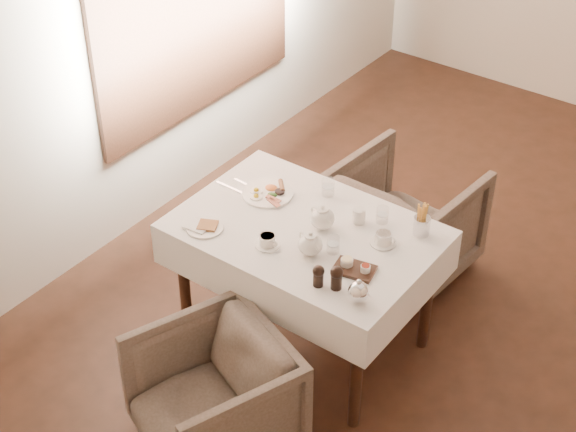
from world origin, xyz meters
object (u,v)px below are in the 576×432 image
(teapot_centre, at_px, (322,217))
(breakfast_plate, at_px, (269,192))
(armchair_far, at_px, (401,222))
(armchair_near, at_px, (214,397))
(table, at_px, (305,247))

(teapot_centre, bearing_deg, breakfast_plate, -172.15)
(armchair_far, distance_m, teapot_centre, 0.90)
(armchair_near, height_order, breakfast_plate, breakfast_plate)
(armchair_far, bearing_deg, table, 87.88)
(armchair_near, xyz_separation_m, armchair_far, (0.03, 1.64, 0.04))
(armchair_near, xyz_separation_m, breakfast_plate, (-0.40, 0.95, 0.46))
(armchair_near, bearing_deg, armchair_far, 109.94)
(breakfast_plate, distance_m, teapot_centre, 0.40)
(armchair_near, relative_size, teapot_centre, 3.99)
(table, relative_size, teapot_centre, 7.60)
(table, height_order, armchair_near, table)
(table, height_order, teapot_centre, teapot_centre)
(table, distance_m, teapot_centre, 0.20)
(armchair_near, bearing_deg, breakfast_plate, 133.88)
(table, relative_size, breakfast_plate, 4.73)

